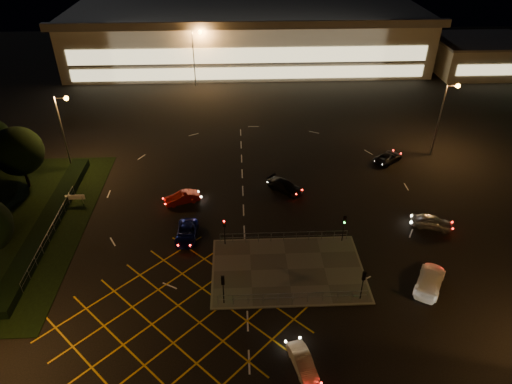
{
  "coord_description": "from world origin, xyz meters",
  "views": [
    {
      "loc": [
        -2.45,
        -34.0,
        30.07
      ],
      "look_at": [
        -0.55,
        8.63,
        2.0
      ],
      "focal_mm": 32.0,
      "sensor_mm": 36.0,
      "label": 1
    }
  ],
  "objects_px": {
    "car_approach_white": "(430,280)",
    "car_east_grey": "(388,157)",
    "signal_sw": "(223,284)",
    "signal_nw": "(224,226)",
    "car_right_silver": "(432,222)",
    "signal_ne": "(344,223)",
    "car_far_dkgrey": "(285,186)",
    "car_left_blue": "(187,233)",
    "car_circ_red": "(182,198)",
    "signal_se": "(363,280)",
    "car_queue_white": "(303,362)"
  },
  "relations": [
    {
      "from": "car_approach_white",
      "to": "car_east_grey",
      "type": "bearing_deg",
      "value": -65.48
    },
    {
      "from": "signal_sw",
      "to": "signal_nw",
      "type": "height_order",
      "value": "same"
    },
    {
      "from": "signal_sw",
      "to": "car_right_silver",
      "type": "xyz_separation_m",
      "value": [
        22.01,
        9.96,
        -1.65
      ]
    },
    {
      "from": "signal_nw",
      "to": "car_right_silver",
      "type": "distance_m",
      "value": 22.16
    },
    {
      "from": "signal_ne",
      "to": "car_far_dkgrey",
      "type": "height_order",
      "value": "signal_ne"
    },
    {
      "from": "car_right_silver",
      "to": "car_approach_white",
      "type": "xyz_separation_m",
      "value": [
        -3.38,
        -8.65,
        0.05
      ]
    },
    {
      "from": "car_left_blue",
      "to": "car_approach_white",
      "type": "xyz_separation_m",
      "value": [
        22.62,
        -8.06,
        0.13
      ]
    },
    {
      "from": "signal_ne",
      "to": "car_circ_red",
      "type": "xyz_separation_m",
      "value": [
        -17.04,
        7.84,
        -1.71
      ]
    },
    {
      "from": "car_circ_red",
      "to": "car_approach_white",
      "type": "relative_size",
      "value": 0.76
    },
    {
      "from": "car_approach_white",
      "to": "signal_ne",
      "type": "bearing_deg",
      "value": -13.64
    },
    {
      "from": "signal_ne",
      "to": "car_east_grey",
      "type": "relative_size",
      "value": 0.7
    },
    {
      "from": "signal_ne",
      "to": "car_circ_red",
      "type": "height_order",
      "value": "signal_ne"
    },
    {
      "from": "signal_nw",
      "to": "car_left_blue",
      "type": "xyz_separation_m",
      "value": [
        -3.99,
        1.38,
        -1.73
      ]
    },
    {
      "from": "car_approach_white",
      "to": "signal_nw",
      "type": "bearing_deg",
      "value": 11.85
    },
    {
      "from": "car_east_grey",
      "to": "car_approach_white",
      "type": "distance_m",
      "value": 23.18
    },
    {
      "from": "car_left_blue",
      "to": "signal_se",
      "type": "bearing_deg",
      "value": -28.28
    },
    {
      "from": "signal_sw",
      "to": "car_queue_white",
      "type": "distance_m",
      "value": 9.11
    },
    {
      "from": "car_queue_white",
      "to": "car_approach_white",
      "type": "xyz_separation_m",
      "value": [
        12.63,
        7.93,
        0.15
      ]
    },
    {
      "from": "signal_sw",
      "to": "car_left_blue",
      "type": "relative_size",
      "value": 0.69
    },
    {
      "from": "car_left_blue",
      "to": "car_east_grey",
      "type": "xyz_separation_m",
      "value": [
        25.46,
        14.95,
        -0.01
      ]
    },
    {
      "from": "signal_nw",
      "to": "signal_ne",
      "type": "bearing_deg",
      "value": 0.0
    },
    {
      "from": "signal_nw",
      "to": "car_far_dkgrey",
      "type": "height_order",
      "value": "signal_nw"
    },
    {
      "from": "car_far_dkgrey",
      "to": "car_east_grey",
      "type": "xyz_separation_m",
      "value": [
        14.42,
        6.52,
        -0.04
      ]
    },
    {
      "from": "signal_se",
      "to": "car_approach_white",
      "type": "bearing_deg",
      "value": -168.86
    },
    {
      "from": "car_left_blue",
      "to": "car_east_grey",
      "type": "relative_size",
      "value": 1.01
    },
    {
      "from": "car_left_blue",
      "to": "car_circ_red",
      "type": "relative_size",
      "value": 1.14
    },
    {
      "from": "signal_sw",
      "to": "car_queue_white",
      "type": "xyz_separation_m",
      "value": [
        6.0,
        -6.63,
        -1.75
      ]
    },
    {
      "from": "signal_sw",
      "to": "car_far_dkgrey",
      "type": "relative_size",
      "value": 0.69
    },
    {
      "from": "signal_nw",
      "to": "car_left_blue",
      "type": "relative_size",
      "value": 0.69
    },
    {
      "from": "car_queue_white",
      "to": "car_right_silver",
      "type": "distance_m",
      "value": 23.05
    },
    {
      "from": "car_queue_white",
      "to": "car_far_dkgrey",
      "type": "xyz_separation_m",
      "value": [
        1.05,
        24.43,
        0.05
      ]
    },
    {
      "from": "signal_ne",
      "to": "car_right_silver",
      "type": "xyz_separation_m",
      "value": [
        10.01,
        1.97,
        -1.65
      ]
    },
    {
      "from": "car_circ_red",
      "to": "signal_se",
      "type": "bearing_deg",
      "value": 28.05
    },
    {
      "from": "car_left_blue",
      "to": "signal_ne",
      "type": "bearing_deg",
      "value": -2.84
    },
    {
      "from": "signal_ne",
      "to": "car_queue_white",
      "type": "height_order",
      "value": "signal_ne"
    },
    {
      "from": "car_right_silver",
      "to": "car_east_grey",
      "type": "height_order",
      "value": "car_right_silver"
    },
    {
      "from": "car_far_dkgrey",
      "to": "car_circ_red",
      "type": "height_order",
      "value": "car_far_dkgrey"
    },
    {
      "from": "signal_sw",
      "to": "car_left_blue",
      "type": "bearing_deg",
      "value": -66.94
    },
    {
      "from": "car_circ_red",
      "to": "car_approach_white",
      "type": "height_order",
      "value": "car_approach_white"
    },
    {
      "from": "signal_se",
      "to": "signal_nw",
      "type": "distance_m",
      "value": 14.41
    },
    {
      "from": "car_left_blue",
      "to": "car_circ_red",
      "type": "distance_m",
      "value": 6.55
    },
    {
      "from": "car_queue_white",
      "to": "car_east_grey",
      "type": "relative_size",
      "value": 0.83
    },
    {
      "from": "signal_se",
      "to": "car_approach_white",
      "type": "height_order",
      "value": "signal_se"
    },
    {
      "from": "signal_nw",
      "to": "car_right_silver",
      "type": "height_order",
      "value": "signal_nw"
    },
    {
      "from": "signal_ne",
      "to": "car_right_silver",
      "type": "height_order",
      "value": "signal_ne"
    },
    {
      "from": "car_queue_white",
      "to": "car_left_blue",
      "type": "height_order",
      "value": "car_left_blue"
    },
    {
      "from": "car_right_silver",
      "to": "signal_ne",
      "type": "bearing_deg",
      "value": 120.44
    },
    {
      "from": "signal_nw",
      "to": "car_left_blue",
      "type": "distance_m",
      "value": 4.56
    },
    {
      "from": "car_far_dkgrey",
      "to": "car_circ_red",
      "type": "distance_m",
      "value": 12.25
    },
    {
      "from": "signal_se",
      "to": "car_left_blue",
      "type": "distance_m",
      "value": 18.61
    }
  ]
}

